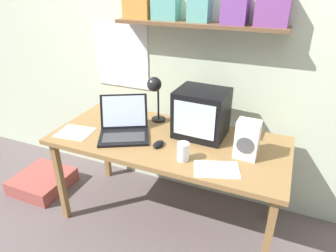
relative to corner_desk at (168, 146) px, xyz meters
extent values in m
plane|color=#625555|center=(0.00, 0.00, -0.68)|extent=(12.00, 12.00, 0.00)
cube|color=beige|center=(0.00, 0.49, 0.62)|extent=(5.60, 0.06, 2.60)
cube|color=white|center=(-0.62, 0.46, 0.49)|extent=(0.50, 0.01, 0.54)
cube|color=brown|center=(0.06, 0.37, 0.79)|extent=(1.23, 0.18, 0.02)
cube|color=orange|center=(-0.42, 0.41, 0.92)|extent=(0.21, 0.11, 0.24)
cube|color=#579E94|center=(-0.19, 0.41, 0.89)|extent=(0.19, 0.11, 0.17)
cube|color=#599F96|center=(0.07, 0.40, 0.93)|extent=(0.15, 0.12, 0.24)
cube|color=#74408E|center=(0.32, 0.38, 0.89)|extent=(0.17, 0.16, 0.17)
cube|color=#7C4088|center=(0.55, 0.39, 0.91)|extent=(0.21, 0.14, 0.20)
cube|color=olive|center=(0.00, 0.00, 0.04)|extent=(1.67, 0.75, 0.03)
cube|color=olive|center=(-0.77, -0.31, -0.33)|extent=(0.04, 0.05, 0.70)
cube|color=olive|center=(0.77, -0.31, -0.33)|extent=(0.04, 0.05, 0.70)
cube|color=olive|center=(-0.77, 0.31, -0.33)|extent=(0.04, 0.05, 0.70)
cube|color=olive|center=(0.77, 0.31, -0.33)|extent=(0.04, 0.05, 0.70)
cube|color=black|center=(0.19, 0.15, 0.23)|extent=(0.36, 0.31, 0.34)
cube|color=silver|center=(0.19, 0.00, 0.24)|extent=(0.29, 0.02, 0.24)
cube|color=black|center=(-0.29, -0.12, 0.07)|extent=(0.42, 0.38, 0.02)
cube|color=#38383A|center=(-0.28, -0.13, 0.08)|extent=(0.33, 0.26, 0.00)
cube|color=black|center=(-0.37, 0.04, 0.19)|extent=(0.36, 0.25, 0.23)
cube|color=silver|center=(-0.37, 0.04, 0.19)|extent=(0.32, 0.23, 0.21)
cylinder|color=black|center=(-0.19, 0.25, 0.07)|extent=(0.11, 0.11, 0.01)
cylinder|color=black|center=(-0.19, 0.25, 0.23)|extent=(0.02, 0.02, 0.31)
sphere|color=black|center=(-0.19, 0.19, 0.38)|extent=(0.11, 0.11, 0.11)
cylinder|color=white|center=(0.19, -0.21, 0.12)|extent=(0.08, 0.08, 0.12)
cylinder|color=#CC3D47|center=(0.19, -0.21, 0.10)|extent=(0.07, 0.07, 0.09)
cube|color=white|center=(0.55, -0.03, 0.19)|extent=(0.15, 0.11, 0.25)
cylinder|color=#4C4C51|center=(0.54, -0.08, 0.17)|extent=(0.11, 0.01, 0.11)
ellipsoid|color=black|center=(-0.02, -0.12, 0.08)|extent=(0.07, 0.11, 0.03)
cube|color=silver|center=(0.42, -0.24, 0.06)|extent=(0.31, 0.25, 0.00)
cube|color=silver|center=(-0.67, -0.19, 0.06)|extent=(0.27, 0.24, 0.00)
cube|color=#9F4A43|center=(-1.23, -0.09, -0.61)|extent=(0.46, 0.46, 0.13)
camera|label=1|loc=(0.72, -1.71, 1.10)|focal=32.00mm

